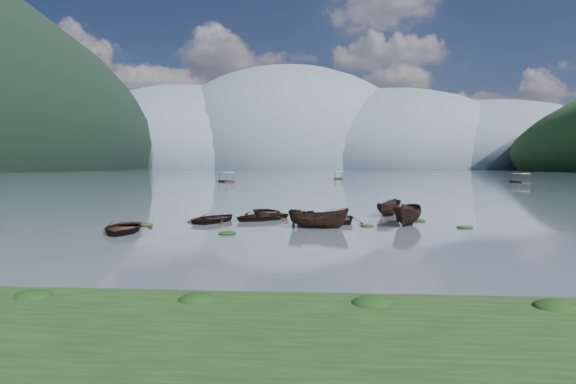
# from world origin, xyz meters

# --- Properties ---
(ground_plane) EXTENTS (2400.00, 2400.00, 0.00)m
(ground_plane) POSITION_xyz_m (0.00, 0.00, 0.00)
(ground_plane) COLOR #474F59
(near_shore) EXTENTS (60.00, 6.00, 0.50)m
(near_shore) POSITION_xyz_m (0.00, -14.00, 0.00)
(near_shore) COLOR black
(near_shore) RESTS_ON ground
(haze_mtn_a) EXTENTS (520.00, 520.00, 280.00)m
(haze_mtn_a) POSITION_xyz_m (-260.00, 900.00, 0.00)
(haze_mtn_a) COLOR #475666
(haze_mtn_a) RESTS_ON ground
(haze_mtn_b) EXTENTS (520.00, 520.00, 340.00)m
(haze_mtn_b) POSITION_xyz_m (-60.00, 900.00, 0.00)
(haze_mtn_b) COLOR #475666
(haze_mtn_b) RESTS_ON ground
(haze_mtn_c) EXTENTS (520.00, 520.00, 260.00)m
(haze_mtn_c) POSITION_xyz_m (140.00, 900.00, 0.00)
(haze_mtn_c) COLOR #475666
(haze_mtn_c) RESTS_ON ground
(haze_mtn_d) EXTENTS (520.00, 520.00, 220.00)m
(haze_mtn_d) POSITION_xyz_m (320.00, 900.00, 0.00)
(haze_mtn_d) COLOR #475666
(haze_mtn_d) RESTS_ON ground
(rowboat_0) EXTENTS (3.99, 5.00, 0.93)m
(rowboat_0) POSITION_xyz_m (-9.62, 2.22, 0.00)
(rowboat_0) COLOR black
(rowboat_0) RESTS_ON ground
(rowboat_1) EXTENTS (4.56, 5.23, 0.90)m
(rowboat_1) POSITION_xyz_m (-5.08, 8.04, 0.00)
(rowboat_1) COLOR black
(rowboat_1) RESTS_ON ground
(rowboat_2) EXTENTS (4.24, 2.07, 1.57)m
(rowboat_2) POSITION_xyz_m (2.50, 5.03, 0.00)
(rowboat_2) COLOR black
(rowboat_2) RESTS_ON ground
(rowboat_3) EXTENTS (3.50, 4.64, 0.91)m
(rowboat_3) POSITION_xyz_m (4.05, 8.70, 0.00)
(rowboat_3) COLOR black
(rowboat_3) RESTS_ON ground
(rowboat_5) EXTENTS (3.22, 4.70, 1.70)m
(rowboat_5) POSITION_xyz_m (8.77, 7.15, 0.00)
(rowboat_5) COLOR black
(rowboat_5) RESTS_ON ground
(rowboat_6) EXTENTS (4.73, 5.35, 0.92)m
(rowboat_6) POSITION_xyz_m (-1.77, 12.39, 0.00)
(rowboat_6) COLOR black
(rowboat_6) RESTS_ON ground
(rowboat_7) EXTENTS (5.44, 5.34, 0.92)m
(rowboat_7) POSITION_xyz_m (-1.92, 9.26, 0.00)
(rowboat_7) COLOR black
(rowboat_7) RESTS_ON ground
(rowboat_8) EXTENTS (3.12, 4.11, 1.50)m
(rowboat_8) POSITION_xyz_m (8.38, 13.25, 0.00)
(rowboat_8) COLOR black
(rowboat_8) RESTS_ON ground
(weed_clump_0) EXTENTS (1.22, 1.00, 0.27)m
(weed_clump_0) POSITION_xyz_m (-9.45, 5.30, 0.00)
(weed_clump_0) COLOR black
(weed_clump_0) RESTS_ON ground
(weed_clump_1) EXTENTS (0.92, 0.74, 0.20)m
(weed_clump_1) POSITION_xyz_m (-6.65, 7.53, 0.00)
(weed_clump_1) COLOR black
(weed_clump_1) RESTS_ON ground
(weed_clump_2) EXTENTS (1.13, 0.90, 0.24)m
(weed_clump_2) POSITION_xyz_m (-2.98, 1.91, 0.00)
(weed_clump_2) COLOR black
(weed_clump_2) RESTS_ON ground
(weed_clump_3) EXTENTS (0.93, 0.79, 0.21)m
(weed_clump_3) POSITION_xyz_m (5.84, 6.03, 0.00)
(weed_clump_3) COLOR black
(weed_clump_3) RESTS_ON ground
(weed_clump_4) EXTENTS (1.09, 0.86, 0.22)m
(weed_clump_4) POSITION_xyz_m (12.20, 5.62, 0.00)
(weed_clump_4) COLOR black
(weed_clump_4) RESTS_ON ground
(weed_clump_5) EXTENTS (1.11, 0.89, 0.23)m
(weed_clump_5) POSITION_xyz_m (-5.65, 10.33, 0.00)
(weed_clump_5) COLOR black
(weed_clump_5) RESTS_ON ground
(weed_clump_6) EXTENTS (1.10, 0.92, 0.23)m
(weed_clump_6) POSITION_xyz_m (2.31, 8.39, 0.00)
(weed_clump_6) COLOR black
(weed_clump_6) RESTS_ON ground
(weed_clump_7) EXTENTS (1.16, 0.93, 0.25)m
(weed_clump_7) POSITION_xyz_m (9.89, 9.12, 0.00)
(weed_clump_7) COLOR black
(weed_clump_7) RESTS_ON ground
(pontoon_left) EXTENTS (5.55, 7.08, 2.52)m
(pontoon_left) POSITION_xyz_m (-22.41, 95.10, 0.00)
(pontoon_left) COLOR black
(pontoon_left) RESTS_ON ground
(pontoon_centre) EXTENTS (3.19, 6.66, 2.48)m
(pontoon_centre) POSITION_xyz_m (8.97, 124.32, 0.00)
(pontoon_centre) COLOR black
(pontoon_centre) RESTS_ON ground
(pontoon_right) EXTENTS (3.08, 6.10, 2.25)m
(pontoon_right) POSITION_xyz_m (55.06, 96.42, 0.00)
(pontoon_right) COLOR black
(pontoon_right) RESTS_ON ground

